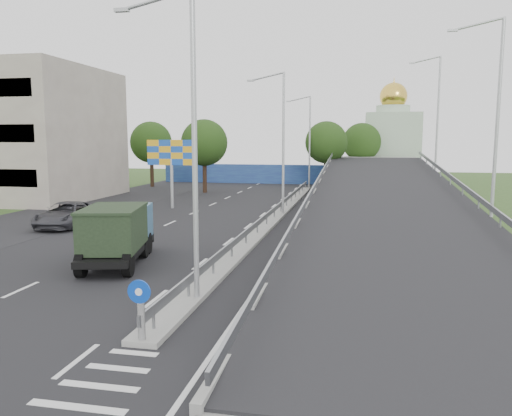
% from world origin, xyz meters
% --- Properties ---
extents(ground, '(160.00, 160.00, 0.00)m').
position_xyz_m(ground, '(0.00, 0.00, 0.00)').
color(ground, '#2D4C1E').
rests_on(ground, ground).
extents(road_surface, '(26.00, 90.00, 0.04)m').
position_xyz_m(road_surface, '(-3.00, 20.00, 0.00)').
color(road_surface, black).
rests_on(road_surface, ground).
extents(parking_strip, '(8.00, 90.00, 0.05)m').
position_xyz_m(parking_strip, '(-16.00, 20.00, 0.00)').
color(parking_strip, black).
rests_on(parking_strip, ground).
extents(median, '(1.00, 44.00, 0.20)m').
position_xyz_m(median, '(0.00, 24.00, 0.10)').
color(median, gray).
rests_on(median, ground).
extents(overpass_ramp, '(10.00, 50.00, 3.50)m').
position_xyz_m(overpass_ramp, '(7.50, 24.00, 1.75)').
color(overpass_ramp, gray).
rests_on(overpass_ramp, ground).
extents(median_guardrail, '(0.09, 44.00, 0.71)m').
position_xyz_m(median_guardrail, '(0.00, 24.00, 0.75)').
color(median_guardrail, gray).
rests_on(median_guardrail, median).
extents(sign_bollard, '(0.64, 0.23, 1.67)m').
position_xyz_m(sign_bollard, '(0.00, 2.17, 1.03)').
color(sign_bollard, black).
rests_on(sign_bollard, median).
extents(lamp_post_near, '(2.74, 0.18, 10.08)m').
position_xyz_m(lamp_post_near, '(0.11, 6.00, 5.81)').
color(lamp_post_near, '#B2B5B7').
rests_on(lamp_post_near, median).
extents(lamp_post_mid, '(2.74, 0.18, 10.08)m').
position_xyz_m(lamp_post_mid, '(0.11, 26.00, 5.81)').
color(lamp_post_mid, '#B2B5B7').
rests_on(lamp_post_mid, median).
extents(lamp_post_far, '(2.74, 0.18, 10.08)m').
position_xyz_m(lamp_post_far, '(0.11, 46.00, 5.81)').
color(lamp_post_far, '#B2B5B7').
rests_on(lamp_post_far, median).
extents(blue_wall, '(30.00, 0.50, 2.40)m').
position_xyz_m(blue_wall, '(-4.00, 52.00, 1.20)').
color(blue_wall, navy).
rests_on(blue_wall, ground).
extents(church, '(7.00, 7.00, 13.80)m').
position_xyz_m(church, '(10.00, 60.00, 5.31)').
color(church, '#B2CCAD').
rests_on(church, ground).
extents(billboard, '(4.00, 0.24, 5.50)m').
position_xyz_m(billboard, '(-9.00, 28.00, 4.19)').
color(billboard, '#B2B5B7').
rests_on(billboard, ground).
extents(tree_left_mid, '(4.80, 4.80, 7.60)m').
position_xyz_m(tree_left_mid, '(-10.00, 40.00, 5.18)').
color(tree_left_mid, black).
rests_on(tree_left_mid, ground).
extents(tree_median_far, '(4.80, 4.80, 7.60)m').
position_xyz_m(tree_median_far, '(2.00, 48.00, 5.18)').
color(tree_median_far, black).
rests_on(tree_median_far, ground).
extents(tree_left_far, '(4.80, 4.80, 7.60)m').
position_xyz_m(tree_left_far, '(-18.00, 45.00, 5.18)').
color(tree_left_far, black).
rests_on(tree_left_far, ground).
extents(tree_ramp_far, '(4.80, 4.80, 7.60)m').
position_xyz_m(tree_ramp_far, '(6.00, 55.00, 5.18)').
color(tree_ramp_far, black).
rests_on(tree_ramp_far, ground).
extents(dump_truck, '(3.49, 6.35, 2.65)m').
position_xyz_m(dump_truck, '(-4.88, 10.54, 1.47)').
color(dump_truck, black).
rests_on(dump_truck, ground).
extents(parked_car_c, '(3.36, 5.89, 1.55)m').
position_xyz_m(parked_car_c, '(-12.62, 18.73, 0.77)').
color(parked_car_c, '#39393F').
rests_on(parked_car_c, ground).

